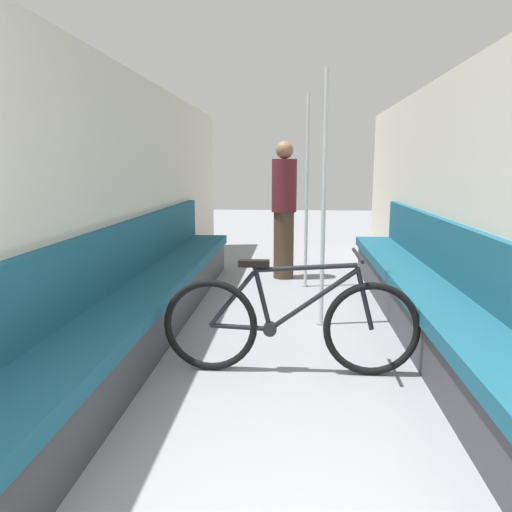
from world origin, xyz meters
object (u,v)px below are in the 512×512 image
bench_seat_row_right (433,305)px  grab_pole_far (307,195)px  bench_seat_row_left (148,299)px  grab_pole_near (324,205)px  passenger_standing (284,209)px  bicycle (290,324)px

bench_seat_row_right → grab_pole_far: grab_pole_far is taller
grab_pole_far → bench_seat_row_left: bearing=-126.7°
bench_seat_row_left → grab_pole_near: grab_pole_near is taller
bench_seat_row_left → passenger_standing: 2.49m
bicycle → bench_seat_row_right: bearing=19.0°
grab_pole_near → passenger_standing: (-0.37, 1.82, -0.19)m
bench_seat_row_left → passenger_standing: (1.05, 2.19, 0.56)m
grab_pole_near → passenger_standing: bearing=101.5°
bench_seat_row_right → bicycle: 1.30m
bench_seat_row_left → bicycle: 1.35m
bench_seat_row_right → grab_pole_far: 2.13m
bench_seat_row_left → grab_pole_far: 2.31m
bench_seat_row_right → grab_pole_near: (-0.84, 0.37, 0.75)m
grab_pole_far → passenger_standing: size_ratio=1.30×
bench_seat_row_right → grab_pole_far: size_ratio=2.52×
bench_seat_row_left → grab_pole_far: bearing=53.3°
grab_pole_near → bench_seat_row_left: bearing=-165.5°
grab_pole_near → grab_pole_far: (-0.11, 1.39, 0.00)m
bench_seat_row_left → passenger_standing: passenger_standing is taller
bench_seat_row_left → bicycle: size_ratio=3.20×
bicycle → grab_pole_near: grab_pole_near is taller
bench_seat_row_left → bicycle: (1.16, -0.69, 0.04)m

